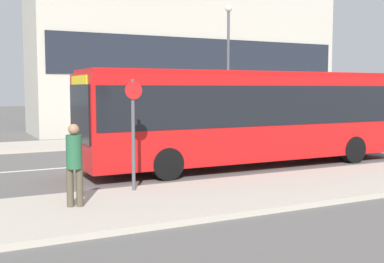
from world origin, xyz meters
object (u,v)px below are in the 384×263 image
(city_bus, at_px, (251,112))
(street_lamp, at_px, (228,57))
(parked_car_0, at_px, (366,125))
(bus_stop_sign, at_px, (133,126))
(pedestrian_near_stop, at_px, (74,160))

(city_bus, bearing_deg, street_lamp, 66.19)
(city_bus, height_order, parked_car_0, city_bus)
(bus_stop_sign, xyz_separation_m, street_lamp, (8.91, 10.34, 2.55))
(parked_car_0, relative_size, pedestrian_near_stop, 2.57)
(street_lamp, bearing_deg, bus_stop_sign, -130.75)
(city_bus, distance_m, pedestrian_near_stop, 7.80)
(pedestrian_near_stop, distance_m, bus_stop_sign, 2.06)
(city_bus, bearing_deg, bus_stop_sign, -151.51)
(bus_stop_sign, bearing_deg, city_bus, 26.60)
(parked_car_0, distance_m, street_lamp, 8.89)
(city_bus, height_order, pedestrian_near_stop, city_bus)
(parked_car_0, height_order, bus_stop_sign, bus_stop_sign)
(city_bus, relative_size, pedestrian_near_stop, 6.59)
(street_lamp, bearing_deg, pedestrian_near_stop, -133.07)
(parked_car_0, bearing_deg, pedestrian_near_stop, -152.89)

